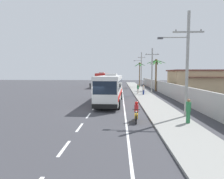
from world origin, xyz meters
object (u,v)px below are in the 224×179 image
object	(u,v)px
roadside_building	(201,82)
utility_pole_nearest	(186,62)
pedestrian_far_walk	(143,90)
utility_pole_far	(141,68)
palm_nearest	(140,69)
palm_second	(156,69)
coach_bus_far_lane	(103,79)
motorcycle_beside_bus	(136,113)
pedestrian_near_kerb	(138,88)
pedestrian_midwalk	(188,110)
utility_pole_mid	(152,70)
coach_bus_foreground	(110,88)

from	to	relation	value
roadside_building	utility_pole_nearest	bearing A→B (deg)	-116.12
pedestrian_far_walk	utility_pole_far	size ratio (longest dim) A/B	0.17
palm_nearest	palm_second	bearing A→B (deg)	-73.96
utility_pole_nearest	utility_pole_far	world-z (taller)	utility_pole_far
coach_bus_far_lane	motorcycle_beside_bus	size ratio (longest dim) A/B	5.72
pedestrian_near_kerb	palm_nearest	distance (m)	15.17
motorcycle_beside_bus	utility_pole_nearest	bearing A→B (deg)	18.65
pedestrian_near_kerb	pedestrian_midwalk	size ratio (longest dim) A/B	0.94
coach_bus_far_lane	pedestrian_midwalk	xyz separation A→B (m)	(9.60, -36.15, -0.98)
utility_pole_mid	pedestrian_far_walk	bearing A→B (deg)	-125.28
coach_bus_far_lane	palm_second	size ratio (longest dim) A/B	1.69
utility_pole_nearest	roadside_building	world-z (taller)	utility_pole_nearest
utility_pole_nearest	palm_second	bearing A→B (deg)	85.16
utility_pole_mid	utility_pole_far	distance (m)	18.22
utility_pole_mid	palm_nearest	world-z (taller)	utility_pole_mid
pedestrian_near_kerb	utility_pole_mid	world-z (taller)	utility_pole_mid
pedestrian_midwalk	utility_pole_far	xyz separation A→B (m)	(0.82, 38.63, 3.93)
pedestrian_midwalk	pedestrian_near_kerb	bearing A→B (deg)	-121.76
utility_pole_nearest	pedestrian_far_walk	bearing A→B (deg)	95.42
pedestrian_far_walk	utility_pole_mid	size ratio (longest dim) A/B	0.19
coach_bus_foreground	utility_pole_nearest	size ratio (longest dim) A/B	1.34
coach_bus_foreground	utility_pole_mid	xyz separation A→B (m)	(6.93, 10.65, 2.38)
utility_pole_nearest	utility_pole_far	xyz separation A→B (m)	(0.34, 36.42, 0.31)
coach_bus_far_lane	roadside_building	bearing A→B (deg)	-37.75
pedestrian_near_kerb	palm_second	distance (m)	8.10
coach_bus_foreground	utility_pole_far	world-z (taller)	utility_pole_far
pedestrian_midwalk	motorcycle_beside_bus	bearing A→B (deg)	-49.19
pedestrian_near_kerb	palm_nearest	size ratio (longest dim) A/B	0.26
pedestrian_far_walk	motorcycle_beside_bus	bearing A→B (deg)	64.46
roadside_building	utility_pole_far	bearing A→B (deg)	117.12
motorcycle_beside_bus	utility_pole_mid	world-z (taller)	utility_pole_mid
roadside_building	pedestrian_near_kerb	bearing A→B (deg)	-172.71
coach_bus_far_lane	utility_pole_far	distance (m)	11.11
utility_pole_mid	roadside_building	xyz separation A→B (m)	(9.01, 0.73, -2.12)
pedestrian_far_walk	palm_second	xyz separation A→B (m)	(3.47, 7.71, 3.56)
coach_bus_foreground	utility_pole_mid	distance (m)	12.93
pedestrian_near_kerb	pedestrian_far_walk	size ratio (longest dim) A/B	1.05
coach_bus_far_lane	pedestrian_midwalk	size ratio (longest dim) A/B	6.33
pedestrian_near_kerb	pedestrian_midwalk	xyz separation A→B (m)	(1.77, -19.68, 0.06)
utility_pole_nearest	utility_pole_mid	distance (m)	18.22
motorcycle_beside_bus	palm_nearest	distance (m)	33.92
motorcycle_beside_bus	palm_nearest	bearing A→B (deg)	83.77
coach_bus_far_lane	utility_pole_far	size ratio (longest dim) A/B	1.19
palm_second	coach_bus_foreground	bearing A→B (deg)	-118.54
pedestrian_far_walk	utility_pole_mid	bearing A→B (deg)	-141.93
pedestrian_near_kerb	utility_pole_nearest	xyz separation A→B (m)	(2.25, -17.47, 3.67)
motorcycle_beside_bus	pedestrian_near_kerb	world-z (taller)	pedestrian_near_kerb
palm_nearest	pedestrian_midwalk	bearing A→B (deg)	-89.96
utility_pole_nearest	palm_nearest	world-z (taller)	utility_pole_nearest
roadside_building	pedestrian_midwalk	bearing A→B (deg)	-114.80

